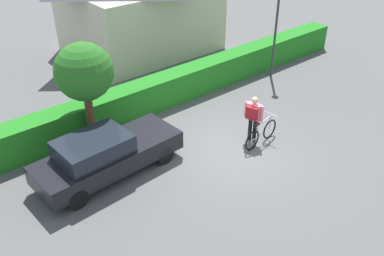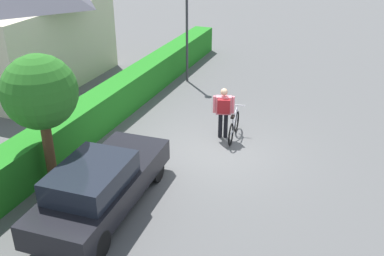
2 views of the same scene
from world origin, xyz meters
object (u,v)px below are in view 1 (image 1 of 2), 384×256
Objects in this scene: parked_car_near at (105,154)px; person_rider at (253,115)px; tree_kerbside at (84,73)px; bicycle at (261,134)px; street_lamp at (277,21)px.

person_rider is (4.70, -1.49, 0.27)m from parked_car_near.
parked_car_near is 2.64m from tree_kerbside.
street_lamp reaches higher than bicycle.
parked_car_near is 1.29× the size of tree_kerbside.
tree_kerbside is (0.53, 1.81, 1.84)m from parked_car_near.
tree_kerbside is at bearing 73.83° from parked_car_near.
street_lamp is at bearing 37.56° from bicycle.
person_rider is 5.55m from tree_kerbside.
tree_kerbside reaches higher than bicycle.
street_lamp is at bearing 9.39° from parked_car_near.
bicycle is 6.02m from tree_kerbside.
bicycle is 5.86m from street_lamp.
bicycle is at bearing -142.44° from street_lamp.
person_rider is at bearing -38.33° from tree_kerbside.
person_rider is 5.57m from street_lamp.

